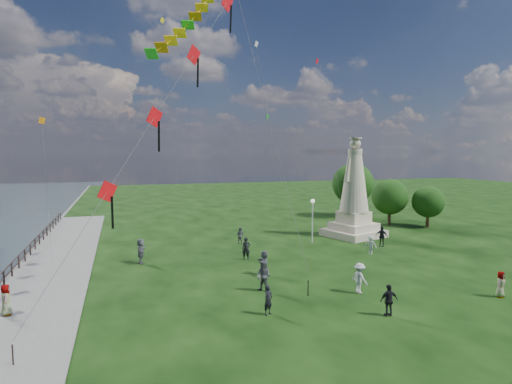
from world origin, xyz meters
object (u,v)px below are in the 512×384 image
object	(u,v)px
statue	(354,199)
person_3	(389,300)
person_4	(501,284)
person_7	(240,235)
person_1	(264,276)
person_8	(371,245)
lamppost	(313,211)
person_9	(382,236)
person_11	(264,263)
person_5	(141,251)
person_6	(246,249)
person_10	(6,302)
person_0	(268,300)
person_2	(360,278)

from	to	relation	value
statue	person_3	distance (m)	20.45
person_4	person_7	xyz separation A→B (m)	(-10.15, 17.92, 0.01)
person_1	person_8	distance (m)	12.58
statue	person_3	size ratio (longest dim) A/B	5.90
lamppost	person_4	xyz separation A→B (m)	(3.84, -16.44, -2.09)
person_3	person_9	bearing A→B (deg)	-118.85
person_9	person_11	bearing A→B (deg)	-106.89
person_9	person_11	distance (m)	13.35
person_5	person_6	bearing A→B (deg)	-89.65
person_3	person_8	distance (m)	13.07
person_4	person_7	size ratio (longest dim) A/B	0.99
person_11	person_4	bearing A→B (deg)	54.40
person_9	person_10	xyz separation A→B (m)	(-26.82, -8.05, -0.10)
person_0	person_2	distance (m)	6.31
lamppost	person_6	bearing A→B (deg)	-150.56
person_11	lamppost	bearing A→B (deg)	138.81
person_7	person_0	bearing A→B (deg)	120.80
person_10	person_0	bearing A→B (deg)	-114.18
person_2	person_11	bearing A→B (deg)	24.51
person_0	person_8	size ratio (longest dim) A/B	0.99
statue	person_5	world-z (taller)	statue
person_0	person_1	bearing A→B (deg)	45.57
statue	person_10	world-z (taller)	statue
person_8	person_5	bearing A→B (deg)	-150.74
person_1	person_2	size ratio (longest dim) A/B	1.04
person_9	person_10	size ratio (longest dim) A/B	1.13
lamppost	person_1	xyz separation A→B (m)	(-8.51, -11.52, -1.91)
statue	person_11	xyz separation A→B (m)	(-12.34, -9.63, -2.75)
person_3	person_9	size ratio (longest dim) A/B	0.92
person_3	person_0	bearing A→B (deg)	-15.45
person_2	person_8	xyz separation A→B (m)	(5.82, 7.94, -0.11)
person_5	person_6	size ratio (longest dim) A/B	1.07
person_2	person_3	xyz separation A→B (m)	(-0.47, -3.51, -0.07)
person_2	person_11	distance (m)	6.54
person_11	person_8	bearing A→B (deg)	106.35
person_0	person_5	world-z (taller)	person_5
person_5	person_9	bearing A→B (deg)	-80.77
person_1	person_2	bearing A→B (deg)	33.18
statue	person_10	bearing A→B (deg)	-172.22
lamppost	person_8	distance (m)	6.37
person_11	person_6	bearing A→B (deg)	-178.98
person_2	person_9	size ratio (longest dim) A/B	1.00
lamppost	person_4	distance (m)	17.02
person_5	person_3	bearing A→B (deg)	-130.94
person_1	person_5	bearing A→B (deg)	179.86
person_7	person_3	bearing A→B (deg)	139.36
person_0	person_5	bearing A→B (deg)	85.17
person_2	person_4	distance (m)	7.76
person_0	person_2	bearing A→B (deg)	-15.51
person_0	person_4	size ratio (longest dim) A/B	1.03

